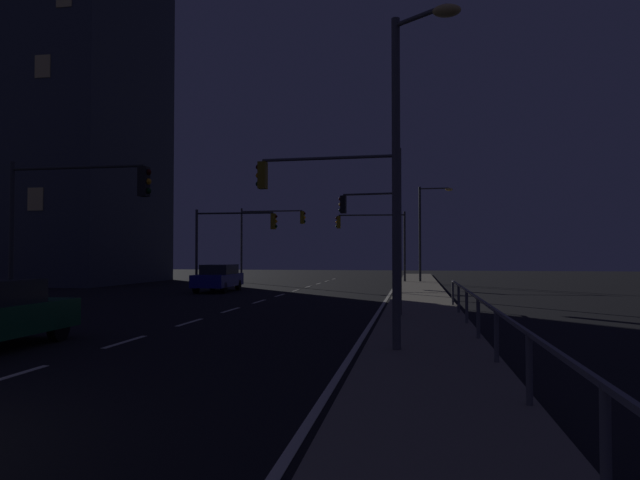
{
  "coord_description": "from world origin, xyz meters",
  "views": [
    {
      "loc": [
        7.01,
        -3.81,
        2.14
      ],
      "look_at": [
        1.69,
        27.69,
        2.98
      ],
      "focal_mm": 31.47,
      "sensor_mm": 36.0,
      "label": 1
    }
  ],
  "objects_px": {
    "traffic_light_mid_left": "(233,232)",
    "traffic_light_far_right": "(373,231)",
    "traffic_light_overhead_east": "(335,197)",
    "street_lamp_corner": "(426,224)",
    "building_distant": "(54,108)",
    "traffic_light_near_right": "(373,220)",
    "traffic_light_mid_right": "(72,205)",
    "traffic_light_near_left": "(269,229)",
    "street_lamp_across_street": "(405,148)",
    "car_oncoming": "(218,277)"
  },
  "relations": [
    {
      "from": "traffic_light_far_right",
      "to": "traffic_light_near_left",
      "type": "distance_m",
      "value": 8.0
    },
    {
      "from": "traffic_light_near_left",
      "to": "traffic_light_mid_right",
      "type": "bearing_deg",
      "value": -90.1
    },
    {
      "from": "traffic_light_mid_right",
      "to": "traffic_light_near_right",
      "type": "bearing_deg",
      "value": 55.61
    },
    {
      "from": "traffic_light_near_right",
      "to": "building_distant",
      "type": "height_order",
      "value": "building_distant"
    },
    {
      "from": "traffic_light_mid_left",
      "to": "traffic_light_far_right",
      "type": "bearing_deg",
      "value": 50.94
    },
    {
      "from": "traffic_light_far_right",
      "to": "traffic_light_mid_right",
      "type": "height_order",
      "value": "traffic_light_far_right"
    },
    {
      "from": "car_oncoming",
      "to": "traffic_light_near_left",
      "type": "height_order",
      "value": "traffic_light_near_left"
    },
    {
      "from": "traffic_light_overhead_east",
      "to": "building_distant",
      "type": "bearing_deg",
      "value": 140.93
    },
    {
      "from": "traffic_light_near_right",
      "to": "street_lamp_across_street",
      "type": "relative_size",
      "value": 0.77
    },
    {
      "from": "traffic_light_far_right",
      "to": "traffic_light_near_right",
      "type": "xyz_separation_m",
      "value": [
        0.89,
        -12.81,
        0.04
      ]
    },
    {
      "from": "traffic_light_near_right",
      "to": "traffic_light_mid_left",
      "type": "xyz_separation_m",
      "value": [
        -8.74,
        3.13,
        -0.41
      ]
    },
    {
      "from": "traffic_light_overhead_east",
      "to": "street_lamp_corner",
      "type": "xyz_separation_m",
      "value": [
        3.52,
        23.96,
        0.37
      ]
    },
    {
      "from": "traffic_light_far_right",
      "to": "traffic_light_mid_left",
      "type": "height_order",
      "value": "traffic_light_far_right"
    },
    {
      "from": "traffic_light_mid_right",
      "to": "street_lamp_corner",
      "type": "relative_size",
      "value": 0.74
    },
    {
      "from": "traffic_light_mid_right",
      "to": "traffic_light_mid_left",
      "type": "bearing_deg",
      "value": 89.51
    },
    {
      "from": "traffic_light_far_right",
      "to": "traffic_light_mid_left",
      "type": "xyz_separation_m",
      "value": [
        -7.85,
        -9.67,
        -0.37
      ]
    },
    {
      "from": "traffic_light_overhead_east",
      "to": "street_lamp_across_street",
      "type": "relative_size",
      "value": 0.79
    },
    {
      "from": "street_lamp_across_street",
      "to": "building_distant",
      "type": "height_order",
      "value": "building_distant"
    },
    {
      "from": "traffic_light_overhead_east",
      "to": "traffic_light_near_left",
      "type": "relative_size",
      "value": 0.97
    },
    {
      "from": "traffic_light_near_left",
      "to": "street_lamp_across_street",
      "type": "bearing_deg",
      "value": -70.0
    },
    {
      "from": "traffic_light_near_right",
      "to": "street_lamp_across_street",
      "type": "xyz_separation_m",
      "value": [
        1.99,
        -17.83,
        0.41
      ]
    },
    {
      "from": "street_lamp_corner",
      "to": "building_distant",
      "type": "bearing_deg",
      "value": -172.37
    },
    {
      "from": "traffic_light_overhead_east",
      "to": "street_lamp_corner",
      "type": "distance_m",
      "value": 24.22
    },
    {
      "from": "traffic_light_near_left",
      "to": "street_lamp_across_street",
      "type": "xyz_separation_m",
      "value": [
        10.83,
        -29.74,
        0.28
      ]
    },
    {
      "from": "traffic_light_near_left",
      "to": "building_distant",
      "type": "xyz_separation_m",
      "value": [
        -16.51,
        -2.48,
        9.41
      ]
    },
    {
      "from": "traffic_light_mid_left",
      "to": "car_oncoming",
      "type": "bearing_deg",
      "value": -102.34
    },
    {
      "from": "car_oncoming",
      "to": "traffic_light_mid_left",
      "type": "bearing_deg",
      "value": 77.66
    },
    {
      "from": "traffic_light_far_right",
      "to": "traffic_light_near_left",
      "type": "relative_size",
      "value": 0.93
    },
    {
      "from": "traffic_light_overhead_east",
      "to": "street_lamp_corner",
      "type": "height_order",
      "value": "street_lamp_corner"
    },
    {
      "from": "street_lamp_corner",
      "to": "building_distant",
      "type": "distance_m",
      "value": 30.0
    },
    {
      "from": "traffic_light_overhead_east",
      "to": "traffic_light_near_left",
      "type": "height_order",
      "value": "traffic_light_near_left"
    },
    {
      "from": "traffic_light_overhead_east",
      "to": "building_distant",
      "type": "height_order",
      "value": "building_distant"
    },
    {
      "from": "car_oncoming",
      "to": "traffic_light_near_right",
      "type": "xyz_separation_m",
      "value": [
        9.1,
        -1.52,
        3.14
      ]
    },
    {
      "from": "traffic_light_far_right",
      "to": "traffic_light_mid_left",
      "type": "bearing_deg",
      "value": -129.06
    },
    {
      "from": "traffic_light_far_right",
      "to": "street_lamp_across_street",
      "type": "relative_size",
      "value": 0.75
    },
    {
      "from": "traffic_light_overhead_east",
      "to": "street_lamp_across_street",
      "type": "xyz_separation_m",
      "value": [
        2.5,
        -7.1,
        0.25
      ]
    },
    {
      "from": "traffic_light_mid_right",
      "to": "traffic_light_overhead_east",
      "type": "relative_size",
      "value": 0.94
    },
    {
      "from": "traffic_light_mid_right",
      "to": "traffic_light_mid_left",
      "type": "xyz_separation_m",
      "value": [
        0.14,
        16.11,
        -0.22
      ]
    },
    {
      "from": "traffic_light_far_right",
      "to": "traffic_light_mid_right",
      "type": "xyz_separation_m",
      "value": [
        -7.99,
        -25.78,
        -0.15
      ]
    },
    {
      "from": "traffic_light_mid_right",
      "to": "traffic_light_mid_left",
      "type": "distance_m",
      "value": 16.11
    },
    {
      "from": "car_oncoming",
      "to": "traffic_light_near_right",
      "type": "height_order",
      "value": "traffic_light_near_right"
    },
    {
      "from": "street_lamp_across_street",
      "to": "building_distant",
      "type": "relative_size",
      "value": 0.26
    },
    {
      "from": "street_lamp_across_street",
      "to": "building_distant",
      "type": "distance_m",
      "value": 39.68
    },
    {
      "from": "traffic_light_near_right",
      "to": "street_lamp_corner",
      "type": "relative_size",
      "value": 0.77
    },
    {
      "from": "traffic_light_mid_left",
      "to": "traffic_light_near_left",
      "type": "relative_size",
      "value": 0.9
    },
    {
      "from": "traffic_light_near_left",
      "to": "traffic_light_far_right",
      "type": "bearing_deg",
      "value": 6.44
    },
    {
      "from": "traffic_light_near_left",
      "to": "traffic_light_mid_left",
      "type": "bearing_deg",
      "value": -89.39
    },
    {
      "from": "traffic_light_near_right",
      "to": "building_distant",
      "type": "xyz_separation_m",
      "value": [
        -25.35,
        9.43,
        9.55
      ]
    },
    {
      "from": "traffic_light_mid_right",
      "to": "building_distant",
      "type": "relative_size",
      "value": 0.19
    },
    {
      "from": "traffic_light_far_right",
      "to": "traffic_light_near_right",
      "type": "bearing_deg",
      "value": -86.03
    }
  ]
}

